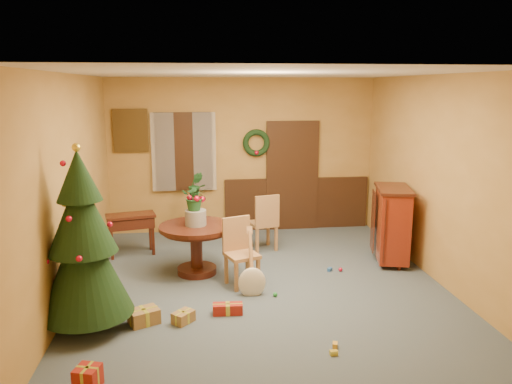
{
  "coord_description": "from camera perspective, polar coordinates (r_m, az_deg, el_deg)",
  "views": [
    {
      "loc": [
        -0.88,
        -6.59,
        2.73
      ],
      "look_at": [
        -0.03,
        0.4,
        1.24
      ],
      "focal_mm": 35.0,
      "sensor_mm": 36.0,
      "label": 1
    }
  ],
  "objects": [
    {
      "name": "toy_c",
      "position": [
        5.64,
        9.02,
        -16.87
      ],
      "size": [
        0.07,
        0.09,
        0.05
      ],
      "primitive_type": "cube",
      "rotation": [
        0.0,
        0.0,
        1.24
      ],
      "color": "gold",
      "rests_on": "floor"
    },
    {
      "name": "toy_e",
      "position": [
        5.49,
        8.87,
        -17.69
      ],
      "size": [
        0.09,
        0.06,
        0.05
      ],
      "primitive_type": "cube",
      "rotation": [
        0.0,
        0.0,
        0.15
      ],
      "color": "yellow",
      "rests_on": "floor"
    },
    {
      "name": "plant_stand",
      "position": [
        8.71,
        -6.82,
        -2.74
      ],
      "size": [
        0.33,
        0.33,
        0.86
      ],
      "color": "black",
      "rests_on": "floor"
    },
    {
      "name": "toy_a",
      "position": [
        7.7,
        8.42,
        -8.75
      ],
      "size": [
        0.09,
        0.09,
        0.05
      ],
      "primitive_type": "cube",
      "rotation": [
        0.0,
        0.0,
        0.82
      ],
      "color": "#235198",
      "rests_on": "floor"
    },
    {
      "name": "gift_c",
      "position": [
        6.13,
        -8.3,
        -13.95
      ],
      "size": [
        0.29,
        0.3,
        0.14
      ],
      "color": "brown",
      "rests_on": "floor"
    },
    {
      "name": "stand_plant",
      "position": [
        8.59,
        -6.91,
        0.8
      ],
      "size": [
        0.26,
        0.22,
        0.45
      ],
      "primitive_type": "imported",
      "rotation": [
        0.0,
        0.0,
        0.09
      ],
      "color": "#19471E",
      "rests_on": "plant_stand"
    },
    {
      "name": "dining_table",
      "position": [
        7.43,
        -6.84,
        -5.44
      ],
      "size": [
        1.08,
        1.08,
        0.74
      ],
      "color": "black",
      "rests_on": "floor"
    },
    {
      "name": "chair_far",
      "position": [
        8.4,
        0.99,
        -3.28
      ],
      "size": [
        0.52,
        0.52,
        0.98
      ],
      "color": "brown",
      "rests_on": "floor"
    },
    {
      "name": "room_envelope",
      "position": [
        9.5,
        -0.25,
        2.16
      ],
      "size": [
        5.5,
        5.5,
        5.5
      ],
      "color": "#3A4554",
      "rests_on": "ground"
    },
    {
      "name": "urn",
      "position": [
        7.33,
        -6.91,
        -2.93
      ],
      "size": [
        0.31,
        0.31,
        0.23
      ],
      "primitive_type": "cylinder",
      "color": "slate",
      "rests_on": "dining_table"
    },
    {
      "name": "guitar",
      "position": [
        6.65,
        -0.46,
        -8.25
      ],
      "size": [
        0.38,
        0.57,
        0.85
      ],
      "primitive_type": null,
      "rotation": [
        -0.49,
        0.0,
        0.01
      ],
      "color": "beige",
      "rests_on": "floor"
    },
    {
      "name": "gift_d",
      "position": [
        6.28,
        -3.24,
        -13.18
      ],
      "size": [
        0.37,
        0.16,
        0.13
      ],
      "color": "maroon",
      "rests_on": "floor"
    },
    {
      "name": "chair_near",
      "position": [
        7.0,
        -1.89,
        -6.53
      ],
      "size": [
        0.53,
        0.53,
        0.95
      ],
      "color": "brown",
      "rests_on": "floor"
    },
    {
      "name": "centerpiece_plant",
      "position": [
        7.26,
        -6.97,
        -0.52
      ],
      "size": [
        0.37,
        0.32,
        0.41
      ],
      "primitive_type": "imported",
      "color": "#1E4C23",
      "rests_on": "urn"
    },
    {
      "name": "writing_desk",
      "position": [
        8.44,
        -14.11,
        -3.6
      ],
      "size": [
        0.85,
        0.56,
        0.69
      ],
      "color": "black",
      "rests_on": "floor"
    },
    {
      "name": "toy_d",
      "position": [
        7.71,
        9.63,
        -8.72
      ],
      "size": [
        0.06,
        0.06,
        0.06
      ],
      "primitive_type": "sphere",
      "color": "red",
      "rests_on": "floor"
    },
    {
      "name": "toy_b",
      "position": [
        6.75,
        2.21,
        -11.63
      ],
      "size": [
        0.06,
        0.06,
        0.06
      ],
      "primitive_type": "sphere",
      "color": "#258737",
      "rests_on": "floor"
    },
    {
      "name": "gift_a",
      "position": [
        6.17,
        -12.68,
        -13.69
      ],
      "size": [
        0.4,
        0.36,
        0.18
      ],
      "color": "brown",
      "rests_on": "floor"
    },
    {
      "name": "christmas_tree",
      "position": [
        5.9,
        -19.13,
        -5.61
      ],
      "size": [
        1.04,
        1.04,
        2.14
      ],
      "color": "#382111",
      "rests_on": "floor"
    },
    {
      "name": "sideboard",
      "position": [
        8.12,
        15.28,
        -3.38
      ],
      "size": [
        0.7,
        1.03,
        1.2
      ],
      "color": "#62140B",
      "rests_on": "floor"
    },
    {
      "name": "gift_b",
      "position": [
        5.13,
        -18.67,
        -19.46
      ],
      "size": [
        0.26,
        0.26,
        0.22
      ],
      "color": "maroon",
      "rests_on": "floor"
    }
  ]
}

